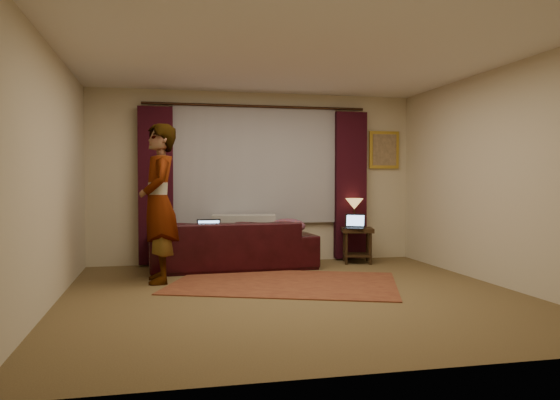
# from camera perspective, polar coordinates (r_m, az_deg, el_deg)

# --- Properties ---
(floor) EXTENTS (5.00, 5.00, 0.01)m
(floor) POSITION_cam_1_polar(r_m,az_deg,el_deg) (6.09, 1.53, -9.90)
(floor) COLOR brown
(floor) RESTS_ON ground
(ceiling) EXTENTS (5.00, 5.00, 0.02)m
(ceiling) POSITION_cam_1_polar(r_m,az_deg,el_deg) (6.11, 1.56, 14.76)
(ceiling) COLOR silver
(ceiling) RESTS_ON ground
(wall_back) EXTENTS (5.00, 0.02, 2.60)m
(wall_back) POSITION_cam_1_polar(r_m,az_deg,el_deg) (8.41, -2.57, 2.35)
(wall_back) COLOR beige
(wall_back) RESTS_ON ground
(wall_front) EXTENTS (5.00, 0.02, 2.60)m
(wall_front) POSITION_cam_1_polar(r_m,az_deg,el_deg) (3.58, 11.25, 2.73)
(wall_front) COLOR beige
(wall_front) RESTS_ON ground
(wall_left) EXTENTS (0.02, 5.00, 2.60)m
(wall_left) POSITION_cam_1_polar(r_m,az_deg,el_deg) (5.88, -22.85, 2.32)
(wall_left) COLOR beige
(wall_left) RESTS_ON ground
(wall_right) EXTENTS (0.02, 5.00, 2.60)m
(wall_right) POSITION_cam_1_polar(r_m,az_deg,el_deg) (7.00, 21.85, 2.26)
(wall_right) COLOR beige
(wall_right) RESTS_ON ground
(sheer_curtain) EXTENTS (2.50, 0.05, 1.80)m
(sheer_curtain) POSITION_cam_1_polar(r_m,az_deg,el_deg) (8.35, -2.51, 3.72)
(sheer_curtain) COLOR #94949B
(sheer_curtain) RESTS_ON wall_back
(drape_left) EXTENTS (0.50, 0.14, 2.30)m
(drape_left) POSITION_cam_1_polar(r_m,az_deg,el_deg) (8.17, -12.86, 1.47)
(drape_left) COLOR black
(drape_left) RESTS_ON floor
(drape_right) EXTENTS (0.50, 0.14, 2.30)m
(drape_right) POSITION_cam_1_polar(r_m,az_deg,el_deg) (8.68, 7.35, 1.53)
(drape_right) COLOR black
(drape_right) RESTS_ON floor
(curtain_rod) EXTENTS (0.04, 0.04, 3.40)m
(curtain_rod) POSITION_cam_1_polar(r_m,az_deg,el_deg) (8.37, -2.46, 9.76)
(curtain_rod) COLOR black
(curtain_rod) RESTS_ON wall_back
(picture_frame) EXTENTS (0.50, 0.04, 0.60)m
(picture_frame) POSITION_cam_1_polar(r_m,az_deg,el_deg) (8.99, 10.81, 5.16)
(picture_frame) COLOR gold
(picture_frame) RESTS_ON wall_back
(sofa) EXTENTS (2.38, 1.11, 0.94)m
(sofa) POSITION_cam_1_polar(r_m,az_deg,el_deg) (7.81, -4.97, -3.72)
(sofa) COLOR black
(sofa) RESTS_ON floor
(throw_blanket) EXTENTS (0.97, 0.52, 0.11)m
(throw_blanket) POSITION_cam_1_polar(r_m,az_deg,el_deg) (8.02, -3.80, -0.12)
(throw_blanket) COLOR #9F9F98
(throw_blanket) RESTS_ON sofa
(clothing_pile) EXTENTS (0.55, 0.43, 0.22)m
(clothing_pile) POSITION_cam_1_polar(r_m,az_deg,el_deg) (7.90, 0.78, -2.83)
(clothing_pile) COLOR brown
(clothing_pile) RESTS_ON sofa
(laptop_sofa) EXTENTS (0.35, 0.37, 0.24)m
(laptop_sofa) POSITION_cam_1_polar(r_m,az_deg,el_deg) (7.53, -7.32, -3.02)
(laptop_sofa) COLOR black
(laptop_sofa) RESTS_ON sofa
(area_rug) EXTENTS (3.14, 2.62, 0.01)m
(area_rug) POSITION_cam_1_polar(r_m,az_deg,el_deg) (6.73, 0.44, -8.65)
(area_rug) COLOR brown
(area_rug) RESTS_ON floor
(end_table) EXTENTS (0.57, 0.57, 0.54)m
(end_table) POSITION_cam_1_polar(r_m,az_deg,el_deg) (8.41, 8.06, -4.72)
(end_table) COLOR black
(end_table) RESTS_ON floor
(tiffany_lamp) EXTENTS (0.31, 0.31, 0.44)m
(tiffany_lamp) POSITION_cam_1_polar(r_m,az_deg,el_deg) (8.52, 7.77, -1.32)
(tiffany_lamp) COLOR olive
(tiffany_lamp) RESTS_ON end_table
(laptop_table) EXTENTS (0.42, 0.43, 0.22)m
(laptop_table) POSITION_cam_1_polar(r_m,az_deg,el_deg) (8.22, 7.74, -2.24)
(laptop_table) COLOR black
(laptop_table) RESTS_ON end_table
(person) EXTENTS (0.62, 0.62, 1.96)m
(person) POSITION_cam_1_polar(r_m,az_deg,el_deg) (6.85, -12.55, -0.33)
(person) COLOR #9F9F98
(person) RESTS_ON floor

